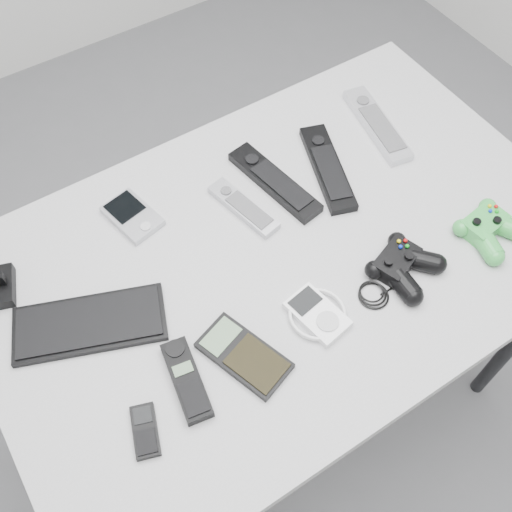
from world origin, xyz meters
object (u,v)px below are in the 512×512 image
remote_silver_b (377,124)px  mobile_phone (145,431)px  remote_silver_a (243,207)px  cordless_handset (187,380)px  mp3_player (317,314)px  pda (132,216)px  pda_keyboard (90,323)px  controller_black (402,264)px  desk (282,268)px  remote_black_b (328,167)px  remote_black_a (274,181)px  calculator (244,355)px  controller_green (489,227)px

remote_silver_b → mobile_phone: bearing=-145.1°
remote_silver_a → cordless_handset: cordless_handset is taller
mp3_player → pda: bearing=105.9°
cordless_handset → remote_silver_b: bearing=34.4°
pda_keyboard → mp3_player: mp3_player is taller
remote_silver_b → controller_black: (-0.20, -0.32, 0.01)m
desk → mobile_phone: mobile_phone is taller
mobile_phone → mp3_player: (0.36, 0.02, 0.00)m
desk → pda: pda is taller
pda_keyboard → remote_silver_a: (0.38, 0.07, 0.00)m
remote_black_b → remote_silver_a: bearing=-163.2°
remote_silver_a → mobile_phone: remote_silver_a is taller
remote_black_a → calculator: bearing=-140.5°
desk → remote_black_a: remote_black_a is taller
mobile_phone → controller_black: 0.56m
pda_keyboard → remote_silver_b: remote_silver_b is taller
pda_keyboard → pda: size_ratio=2.29×
mobile_phone → calculator: size_ratio=0.54×
pda_keyboard → pda: pda is taller
remote_black_b → cordless_handset: (-0.49, -0.26, 0.00)m
remote_black_a → calculator: size_ratio=1.45×
remote_black_b → mobile_phone: (-0.59, -0.30, -0.00)m
remote_silver_b → cordless_handset: size_ratio=1.57×
controller_black → controller_green: size_ratio=1.64×
controller_green → remote_black_b: bearing=112.0°
desk → controller_black: (0.16, -0.16, 0.09)m
cordless_handset → mobile_phone: bearing=-148.8°
desk → remote_silver_a: bearing=96.0°
mp3_player → controller_green: 0.40m
calculator → controller_black: size_ratio=0.75×
pda_keyboard → mp3_player: size_ratio=2.39×
pda_keyboard → mp3_player: bearing=-8.9°
remote_silver_b → controller_black: 0.38m
desk → cordless_handset: bearing=-154.8°
mobile_phone → controller_black: (0.56, 0.01, 0.01)m
remote_silver_a → controller_black: 0.34m
remote_silver_a → mp3_player: bearing=-105.3°
desk → cordless_handset: cordless_handset is taller
remote_silver_a → remote_black_b: (0.21, -0.01, 0.00)m
remote_silver_a → remote_silver_b: (0.38, 0.04, 0.00)m
remote_silver_b → calculator: bearing=-139.6°
mobile_phone → cordless_handset: (0.10, 0.04, 0.00)m
mobile_phone → controller_black: size_ratio=0.41×
desk → mp3_player: 0.18m
pda → remote_black_a: bearing=-27.7°
cordless_handset → controller_green: controller_green is taller
remote_black_b → remote_silver_b: 0.18m
pda_keyboard → cordless_handset: (0.10, -0.19, 0.00)m
remote_black_a → calculator: 0.40m
controller_black → controller_green: controller_black is taller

